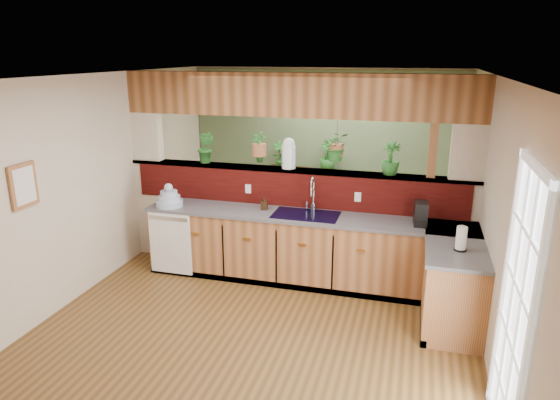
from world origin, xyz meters
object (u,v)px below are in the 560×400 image
(soap_dispenser, at_px, (264,203))
(coffee_maker, at_px, (420,215))
(paper_towel, at_px, (461,239))
(glass_jar, at_px, (289,153))
(shelving_console, at_px, (304,194))
(faucet, at_px, (312,193))
(dish_stack, at_px, (169,199))

(soap_dispenser, height_order, coffee_maker, coffee_maker)
(coffee_maker, relative_size, paper_towel, 1.01)
(coffee_maker, xyz_separation_m, glass_jar, (-1.69, 0.38, 0.56))
(shelving_console, bearing_deg, soap_dispenser, -76.89)
(paper_towel, xyz_separation_m, glass_jar, (-2.09, 1.08, 0.57))
(shelving_console, bearing_deg, glass_jar, -69.78)
(soap_dispenser, distance_m, paper_towel, 2.46)
(faucet, xyz_separation_m, paper_towel, (1.72, -0.86, -0.12))
(soap_dispenser, bearing_deg, dish_stack, -171.06)
(paper_towel, bearing_deg, shelving_console, 127.78)
(paper_towel, distance_m, shelving_console, 3.81)
(faucet, distance_m, paper_towel, 1.93)
(soap_dispenser, bearing_deg, paper_towel, -18.43)
(dish_stack, distance_m, soap_dispenser, 1.26)
(glass_jar, bearing_deg, paper_towel, -27.34)
(coffee_maker, xyz_separation_m, paper_towel, (0.40, -0.70, -0.00))
(faucet, height_order, soap_dispenser, faucet)
(coffee_maker, bearing_deg, glass_jar, 162.47)
(dish_stack, bearing_deg, soap_dispenser, 8.94)
(soap_dispenser, xyz_separation_m, paper_towel, (2.33, -0.78, 0.04))
(paper_towel, xyz_separation_m, shelving_console, (-2.31, 2.98, -0.52))
(coffee_maker, bearing_deg, faucet, 168.12)
(soap_dispenser, bearing_deg, coffee_maker, -2.35)
(faucet, distance_m, shelving_console, 2.29)
(paper_towel, bearing_deg, coffee_maker, 120.07)
(dish_stack, height_order, soap_dispenser, dish_stack)
(paper_towel, height_order, shelving_console, paper_towel)
(coffee_maker, relative_size, glass_jar, 0.69)
(faucet, xyz_separation_m, shelving_console, (-0.59, 2.12, -0.64))
(dish_stack, height_order, paper_towel, dish_stack)
(soap_dispenser, bearing_deg, glass_jar, 51.82)
(faucet, xyz_separation_m, coffee_maker, (1.32, -0.17, -0.12))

